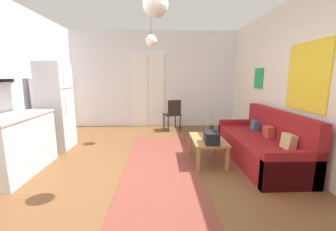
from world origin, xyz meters
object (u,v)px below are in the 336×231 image
at_px(bamboo_vase, 211,130).
at_px(pendant_lamp_near, 156,4).
at_px(handbag, 211,137).
at_px(refrigerator, 55,106).
at_px(pendant_lamp_far, 151,41).
at_px(couch, 262,146).
at_px(accent_chair, 173,113).
at_px(coffee_table, 208,141).

relative_size(bamboo_vase, pendant_lamp_near, 0.67).
bearing_deg(handbag, pendant_lamp_near, -138.06).
relative_size(refrigerator, pendant_lamp_far, 2.64).
height_order(couch, refrigerator, refrigerator).
bearing_deg(handbag, accent_chair, 101.01).
relative_size(coffee_table, accent_chair, 1.02).
distance_m(coffee_table, accent_chair, 2.28).
xyz_separation_m(couch, coffee_table, (-0.98, 0.02, 0.08)).
bearing_deg(bamboo_vase, couch, -9.78).
relative_size(accent_chair, pendant_lamp_far, 1.28).
distance_m(bamboo_vase, pendant_lamp_far, 2.27).
bearing_deg(pendant_lamp_far, coffee_table, -48.45).
distance_m(couch, refrigerator, 4.14).
bearing_deg(coffee_table, accent_chair, 102.41).
height_order(refrigerator, pendant_lamp_far, pendant_lamp_far).
height_order(handbag, refrigerator, refrigerator).
bearing_deg(bamboo_vase, handbag, -101.58).
height_order(bamboo_vase, pendant_lamp_near, pendant_lamp_near).
relative_size(handbag, accent_chair, 0.40).
distance_m(refrigerator, pendant_lamp_far, 2.43).
bearing_deg(handbag, refrigerator, 159.57).
xyz_separation_m(bamboo_vase, refrigerator, (-3.10, 0.71, 0.36)).
height_order(coffee_table, refrigerator, refrigerator).
relative_size(couch, bamboo_vase, 4.75).
bearing_deg(refrigerator, handbag, -20.43).
bearing_deg(accent_chair, pendant_lamp_near, 63.89).
bearing_deg(couch, coffee_table, 178.87).
xyz_separation_m(bamboo_vase, handbag, (-0.08, -0.41, -0.02)).
bearing_deg(bamboo_vase, coffee_table, -120.66).
bearing_deg(couch, pendant_lamp_far, 149.71).
bearing_deg(pendant_lamp_far, couch, -30.29).
relative_size(coffee_table, pendant_lamp_near, 1.34).
distance_m(bamboo_vase, pendant_lamp_near, 2.32).
height_order(couch, pendant_lamp_far, pendant_lamp_far).
bearing_deg(pendant_lamp_near, coffee_table, 50.37).
bearing_deg(refrigerator, bamboo_vase, -12.95).
relative_size(bamboo_vase, accent_chair, 0.51).
xyz_separation_m(handbag, accent_chair, (-0.49, 2.49, -0.03)).
bearing_deg(bamboo_vase, pendant_lamp_far, 137.33).
relative_size(pendant_lamp_near, pendant_lamp_far, 0.98).
relative_size(refrigerator, pendant_lamp_near, 2.69).
bearing_deg(refrigerator, couch, -12.24).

